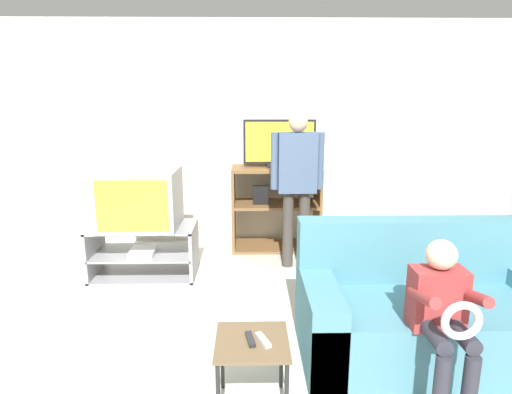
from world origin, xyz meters
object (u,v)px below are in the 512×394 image
object	(u,v)px
remote_control_black	(250,339)
television_flat	(279,145)
person_seated_child	(443,312)
tv_stand	(145,251)
couch	(426,314)
snack_table	(252,350)
television_main	(140,198)
media_shelf	(276,207)
remote_control_white	(263,340)
person_standing_adult	(297,176)

from	to	relation	value
remote_control_black	television_flat	bearing A→B (deg)	72.49
person_seated_child	remote_control_black	bearing A→B (deg)	-178.93
tv_stand	couch	world-z (taller)	couch
television_flat	couch	size ratio (longest dim) A/B	0.48
snack_table	couch	xyz separation A→B (m)	(1.18, 0.50, -0.06)
television_main	couch	size ratio (longest dim) A/B	0.43
media_shelf	remote_control_black	distance (m)	2.71
television_main	media_shelf	world-z (taller)	television_main
tv_stand	couch	bearing A→B (deg)	-32.41
remote_control_white	person_seated_child	xyz separation A→B (m)	(0.99, 0.03, 0.14)
snack_table	person_seated_child	xyz separation A→B (m)	(1.05, 0.02, 0.21)
television_flat	remote_control_black	bearing A→B (deg)	-97.21
television_flat	person_seated_child	size ratio (longest dim) A/B	0.84
television_main	remote_control_white	distance (m)	2.27
person_seated_child	media_shelf	bearing A→B (deg)	105.71
television_main	remote_control_black	distance (m)	2.22
television_flat	remote_control_white	bearing A→B (deg)	-95.74
television_flat	remote_control_black	world-z (taller)	television_flat
television_main	snack_table	xyz separation A→B (m)	(1.06, -1.93, -0.41)
television_main	snack_table	world-z (taller)	television_main
media_shelf	couch	xyz separation A→B (m)	(0.88, -2.18, -0.19)
television_main	snack_table	size ratio (longest dim) A/B	1.71
person_seated_child	television_main	bearing A→B (deg)	137.83
television_flat	person_seated_child	bearing A→B (deg)	-75.11
person_seated_child	tv_stand	bearing A→B (deg)	137.80
tv_stand	remote_control_black	size ratio (longest dim) A/B	7.04
television_flat	person_standing_adult	world-z (taller)	person_standing_adult
person_standing_adult	person_seated_child	world-z (taller)	person_standing_adult
tv_stand	television_main	world-z (taller)	television_main
tv_stand	snack_table	bearing A→B (deg)	-61.30
media_shelf	television_flat	size ratio (longest dim) A/B	1.24
snack_table	person_seated_child	world-z (taller)	person_seated_child
television_main	person_standing_adult	size ratio (longest dim) A/B	0.46
person_seated_child	person_standing_adult	bearing A→B (deg)	105.33
snack_table	remote_control_black	bearing A→B (deg)	-154.29
person_standing_adult	person_seated_child	size ratio (longest dim) A/B	1.65
media_shelf	person_seated_child	bearing A→B (deg)	-74.29
television_main	person_standing_adult	world-z (taller)	person_standing_adult
television_main	remote_control_white	size ratio (longest dim) A/B	5.06
tv_stand	remote_control_white	distance (m)	2.24
media_shelf	couch	bearing A→B (deg)	-68.04
remote_control_white	person_seated_child	distance (m)	1.00
couch	person_standing_adult	size ratio (longest dim) A/B	1.06
remote_control_black	couch	world-z (taller)	couch
remote_control_white	person_seated_child	size ratio (longest dim) A/B	0.15
remote_control_white	remote_control_black	bearing A→B (deg)	150.61
tv_stand	remote_control_white	size ratio (longest dim) A/B	7.04
remote_control_white	snack_table	bearing A→B (deg)	145.44
person_standing_adult	television_flat	bearing A→B (deg)	103.28
snack_table	person_seated_child	bearing A→B (deg)	0.83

